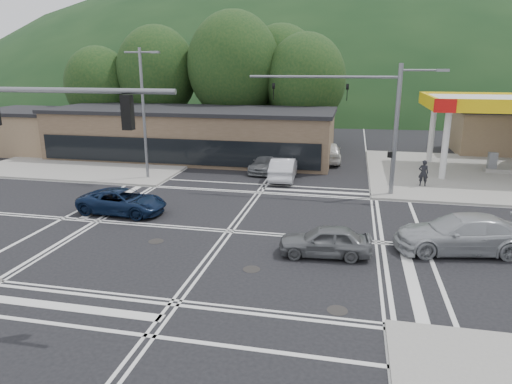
% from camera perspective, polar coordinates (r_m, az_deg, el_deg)
% --- Properties ---
extents(ground, '(120.00, 120.00, 0.00)m').
position_cam_1_polar(ground, '(22.58, -3.32, -4.91)').
color(ground, black).
rests_on(ground, ground).
extents(sidewalk_ne, '(16.00, 16.00, 0.15)m').
position_cam_1_polar(sidewalk_ne, '(37.41, 26.18, 1.93)').
color(sidewalk_ne, gray).
rests_on(sidewalk_ne, ground).
extents(sidewalk_nw, '(16.00, 16.00, 0.15)m').
position_cam_1_polar(sidewalk_nw, '(41.71, -17.99, 4.06)').
color(sidewalk_nw, gray).
rests_on(sidewalk_nw, ground).
extents(commercial_row, '(24.00, 8.00, 4.00)m').
position_cam_1_polar(commercial_row, '(40.22, -8.04, 7.06)').
color(commercial_row, brown).
rests_on(commercial_row, ground).
extents(commercial_nw, '(8.00, 7.00, 3.60)m').
position_cam_1_polar(commercial_nw, '(48.10, -26.39, 6.75)').
color(commercial_nw, '#846B4F').
rests_on(commercial_nw, ground).
extents(hill_north, '(252.00, 126.00, 140.00)m').
position_cam_1_polar(hill_north, '(110.79, 9.25, 11.40)').
color(hill_north, '#163217').
rests_on(hill_north, ground).
extents(tree_n_a, '(8.00, 8.00, 11.75)m').
position_cam_1_polar(tree_n_a, '(48.53, -12.27, 14.42)').
color(tree_n_a, '#382619').
rests_on(tree_n_a, ground).
extents(tree_n_b, '(9.00, 9.00, 12.98)m').
position_cam_1_polar(tree_n_b, '(45.87, -2.81, 15.50)').
color(tree_n_b, '#382619').
rests_on(tree_n_b, ground).
extents(tree_n_c, '(7.60, 7.60, 10.87)m').
position_cam_1_polar(tree_n_c, '(44.63, 6.19, 13.75)').
color(tree_n_c, '#382619').
rests_on(tree_n_c, ground).
extents(tree_n_d, '(6.80, 6.80, 9.76)m').
position_cam_1_polar(tree_n_d, '(50.43, -19.05, 12.49)').
color(tree_n_d, '#382619').
rests_on(tree_n_d, ground).
extents(tree_n_e, '(8.40, 8.40, 11.98)m').
position_cam_1_polar(tree_n_e, '(48.97, 3.12, 14.75)').
color(tree_n_e, '#382619').
rests_on(tree_n_e, ground).
extents(streetlight_nw, '(2.50, 0.25, 9.00)m').
position_cam_1_polar(streetlight_nw, '(32.70, -13.81, 10.19)').
color(streetlight_nw, slate).
rests_on(streetlight_nw, ground).
extents(signal_mast_ne, '(11.65, 0.30, 8.00)m').
position_cam_1_polar(signal_mast_ne, '(28.73, 14.72, 9.47)').
color(signal_mast_ne, slate).
rests_on(signal_mast_ne, ground).
extents(car_blue_west, '(4.94, 2.48, 1.34)m').
position_cam_1_polar(car_blue_west, '(26.07, -16.35, -1.14)').
color(car_blue_west, '#0C1A37').
rests_on(car_blue_west, ground).
extents(car_grey_center, '(4.04, 1.87, 1.34)m').
position_cam_1_polar(car_grey_center, '(19.79, 8.63, -6.05)').
color(car_grey_center, slate).
rests_on(car_grey_center, ground).
extents(car_silver_east, '(5.99, 3.23, 1.65)m').
position_cam_1_polar(car_silver_east, '(21.84, 24.28, -4.77)').
color(car_silver_east, '#A3A7AA').
rests_on(car_silver_east, ground).
extents(car_queue_a, '(1.88, 4.84, 1.57)m').
position_cam_1_polar(car_queue_a, '(32.47, 3.47, 2.95)').
color(car_queue_a, silver).
rests_on(car_queue_a, ground).
extents(car_queue_b, '(2.41, 5.20, 1.72)m').
position_cam_1_polar(car_queue_b, '(38.70, 9.04, 4.97)').
color(car_queue_b, silver).
rests_on(car_queue_b, ground).
extents(car_northbound, '(2.35, 4.76, 1.33)m').
position_cam_1_polar(car_northbound, '(34.92, 1.33, 3.67)').
color(car_northbound, slate).
rests_on(car_northbound, ground).
extents(pedestrian, '(0.66, 0.45, 1.74)m').
position_cam_1_polar(pedestrian, '(32.02, 20.19, 2.25)').
color(pedestrian, black).
rests_on(pedestrian, sidewalk_ne).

